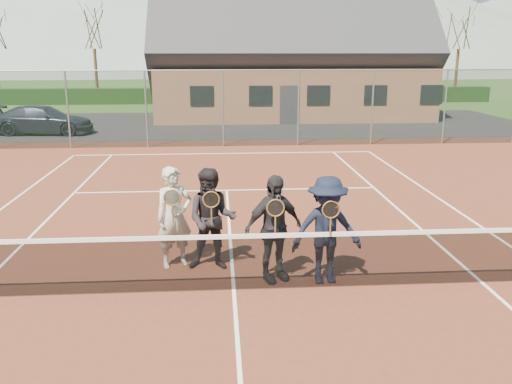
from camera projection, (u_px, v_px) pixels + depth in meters
ground at (222, 125)px, 28.00m from camera, size 220.00×220.00×0.00m
court_surface at (234, 291)px, 8.70m from camera, size 30.00×30.00×0.02m
tarmac_carpark at (144, 126)px, 27.73m from camera, size 40.00×12.00×0.01m
hedge_row at (220, 95)px, 39.44m from camera, size 40.00×1.20×1.10m
hill_west at (77, 20)px, 96.38m from camera, size 110.00×110.00×18.00m
hill_centre at (327, 9)px, 98.92m from camera, size 120.00×120.00×22.00m
hill_east at (509, 32)px, 102.32m from camera, size 90.00×90.00×14.00m
car_c at (43, 120)px, 24.83m from camera, size 4.60×2.15×1.30m
court_markings at (234, 290)px, 8.70m from camera, size 11.03×23.83×0.01m
tennis_net at (233, 260)px, 8.57m from camera, size 11.68×0.08×1.10m
perimeter_fence at (223, 108)px, 21.34m from camera, size 30.07×0.07×3.02m
clubhouse at (290, 46)px, 31.12m from camera, size 15.60×8.20×7.70m
tree_b at (92, 20)px, 38.46m from camera, size 3.20×3.20×7.77m
tree_c at (247, 21)px, 39.21m from camera, size 3.20×3.20×7.77m
tree_d at (382, 22)px, 39.89m from camera, size 3.20×3.20×7.77m
tree_e at (461, 22)px, 40.29m from camera, size 3.20×3.20×7.77m
player_a at (174, 217)px, 9.48m from camera, size 0.78×0.66×1.80m
player_b at (212, 219)px, 9.36m from camera, size 0.95×0.78×1.80m
player_c at (274, 228)px, 8.89m from camera, size 1.14×0.84×1.80m
player_d at (327, 230)px, 8.80m from camera, size 1.21×0.76×1.80m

